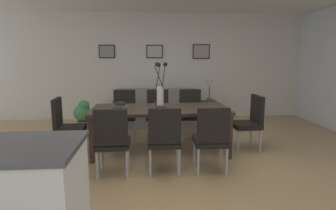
# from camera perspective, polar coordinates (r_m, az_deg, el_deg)

# --- Properties ---
(ground_plane) EXTENTS (9.00, 9.00, 0.00)m
(ground_plane) POSITION_cam_1_polar(r_m,az_deg,el_deg) (4.25, 0.89, -11.93)
(ground_plane) COLOR tan
(back_wall_panel) EXTENTS (9.00, 0.10, 2.60)m
(back_wall_panel) POSITION_cam_1_polar(r_m,az_deg,el_deg) (7.19, -1.54, 7.71)
(back_wall_panel) COLOR silver
(back_wall_panel) RESTS_ON ground
(dining_table) EXTENTS (2.20, 0.97, 0.74)m
(dining_table) POSITION_cam_1_polar(r_m,az_deg,el_deg) (4.62, -1.57, -1.40)
(dining_table) COLOR #33261E
(dining_table) RESTS_ON ground
(dining_chair_near_left) EXTENTS (0.44, 0.44, 0.92)m
(dining_chair_near_left) POSITION_cam_1_polar(r_m,az_deg,el_deg) (3.79, -11.15, -6.66)
(dining_chair_near_left) COLOR black
(dining_chair_near_left) RESTS_ON ground
(dining_chair_near_right) EXTENTS (0.45, 0.45, 0.92)m
(dining_chair_near_right) POSITION_cam_1_polar(r_m,az_deg,el_deg) (5.55, -8.76, -1.29)
(dining_chair_near_right) COLOR black
(dining_chair_near_right) RESTS_ON ground
(dining_chair_far_left) EXTENTS (0.44, 0.44, 0.92)m
(dining_chair_far_left) POSITION_cam_1_polar(r_m,az_deg,el_deg) (3.80, -0.77, -6.45)
(dining_chair_far_left) COLOR black
(dining_chair_far_left) RESTS_ON ground
(dining_chair_far_right) EXTENTS (0.46, 0.46, 0.92)m
(dining_chair_far_right) POSITION_cam_1_polar(r_m,az_deg,el_deg) (5.52, -2.08, -1.24)
(dining_chair_far_right) COLOR black
(dining_chair_far_right) RESTS_ON ground
(dining_chair_mid_left) EXTENTS (0.46, 0.46, 0.92)m
(dining_chair_mid_left) POSITION_cam_1_polar(r_m,az_deg,el_deg) (3.87, 8.75, -6.26)
(dining_chair_mid_left) COLOR black
(dining_chair_mid_left) RESTS_ON ground
(dining_chair_mid_right) EXTENTS (0.45, 0.45, 0.92)m
(dining_chair_mid_right) POSITION_cam_1_polar(r_m,az_deg,el_deg) (5.57, 4.58, -1.16)
(dining_chair_mid_right) COLOR black
(dining_chair_mid_right) RESTS_ON ground
(dining_chair_head_west) EXTENTS (0.46, 0.46, 0.92)m
(dining_chair_head_west) POSITION_cam_1_polar(r_m,az_deg,el_deg) (4.81, -19.97, -3.53)
(dining_chair_head_west) COLOR black
(dining_chair_head_west) RESTS_ON ground
(dining_chair_head_east) EXTENTS (0.46, 0.46, 0.92)m
(dining_chair_head_east) POSITION_cam_1_polar(r_m,az_deg,el_deg) (4.98, 16.22, -2.86)
(dining_chair_head_east) COLOR black
(dining_chair_head_east) RESTS_ON ground
(centerpiece_vase) EXTENTS (0.21, 0.23, 0.73)m
(centerpiece_vase) POSITION_cam_1_polar(r_m,az_deg,el_deg) (4.56, -1.58, 2.91)
(centerpiece_vase) COLOR silver
(centerpiece_vase) RESTS_ON dining_table
(placemat_near_left) EXTENTS (0.32, 0.32, 0.01)m
(placemat_near_left) POSITION_cam_1_polar(r_m,az_deg,el_deg) (4.41, -10.03, -1.19)
(placemat_near_left) COLOR #4C4742
(placemat_near_left) RESTS_ON dining_table
(bowl_near_left) EXTENTS (0.17, 0.17, 0.07)m
(bowl_near_left) POSITION_cam_1_polar(r_m,az_deg,el_deg) (4.40, -10.04, -0.71)
(bowl_near_left) COLOR #2D2826
(bowl_near_left) RESTS_ON dining_table
(placemat_near_right) EXTENTS (0.32, 0.32, 0.01)m
(placemat_near_right) POSITION_cam_1_polar(r_m,az_deg,el_deg) (4.83, -9.54, -0.18)
(placemat_near_right) COLOR #4C4742
(placemat_near_right) RESTS_ON dining_table
(bowl_near_right) EXTENTS (0.17, 0.17, 0.07)m
(bowl_near_right) POSITION_cam_1_polar(r_m,az_deg,el_deg) (4.83, -9.55, 0.25)
(bowl_near_right) COLOR #2D2826
(bowl_near_right) RESTS_ON dining_table
(placemat_far_left) EXTENTS (0.32, 0.32, 0.01)m
(placemat_far_left) POSITION_cam_1_polar(r_m,az_deg,el_deg) (4.39, -1.42, -1.07)
(placemat_far_left) COLOR #4C4742
(placemat_far_left) RESTS_ON dining_table
(bowl_far_left) EXTENTS (0.17, 0.17, 0.07)m
(bowl_far_left) POSITION_cam_1_polar(r_m,az_deg,el_deg) (4.38, -1.42, -0.60)
(bowl_far_left) COLOR #2D2826
(bowl_far_left) RESTS_ON dining_table
(placemat_far_right) EXTENTS (0.32, 0.32, 0.01)m
(placemat_far_right) POSITION_cam_1_polar(r_m,az_deg,el_deg) (4.82, -1.71, -0.08)
(placemat_far_right) COLOR #4C4742
(placemat_far_right) RESTS_ON dining_table
(bowl_far_right) EXTENTS (0.17, 0.17, 0.07)m
(bowl_far_right) POSITION_cam_1_polar(r_m,az_deg,el_deg) (4.81, -1.71, 0.36)
(bowl_far_right) COLOR #2D2826
(bowl_far_right) RESTS_ON dining_table
(sofa) EXTENTS (1.90, 0.84, 0.80)m
(sofa) POSITION_cam_1_polar(r_m,az_deg,el_deg) (6.57, -2.38, -1.48)
(sofa) COLOR gray
(sofa) RESTS_ON ground
(side_table) EXTENTS (0.36, 0.36, 0.52)m
(side_table) POSITION_cam_1_polar(r_m,az_deg,el_deg) (6.74, 8.22, -1.46)
(side_table) COLOR black
(side_table) RESTS_ON ground
(table_lamp) EXTENTS (0.22, 0.22, 0.51)m
(table_lamp) POSITION_cam_1_polar(r_m,az_deg,el_deg) (6.64, 8.35, 3.90)
(table_lamp) COLOR #4C4C51
(table_lamp) RESTS_ON side_table
(framed_picture_left) EXTENTS (0.39, 0.03, 0.32)m
(framed_picture_left) POSITION_cam_1_polar(r_m,az_deg,el_deg) (7.16, -12.21, 10.48)
(framed_picture_left) COLOR black
(framed_picture_center) EXTENTS (0.40, 0.03, 0.33)m
(framed_picture_center) POSITION_cam_1_polar(r_m,az_deg,el_deg) (7.11, -2.70, 10.70)
(framed_picture_center) COLOR black
(framed_picture_right) EXTENTS (0.43, 0.03, 0.36)m
(framed_picture_right) POSITION_cam_1_polar(r_m,az_deg,el_deg) (7.24, 6.70, 10.63)
(framed_picture_right) COLOR black
(potted_plant) EXTENTS (0.36, 0.36, 0.67)m
(potted_plant) POSITION_cam_1_polar(r_m,az_deg,el_deg) (6.19, -16.79, -1.74)
(potted_plant) COLOR brown
(potted_plant) RESTS_ON ground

